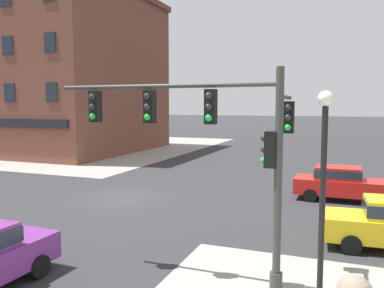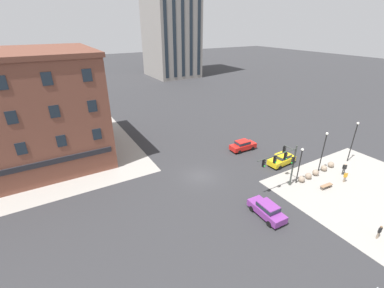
# 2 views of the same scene
# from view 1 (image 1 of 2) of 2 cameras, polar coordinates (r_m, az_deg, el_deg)

# --- Properties ---
(ground_plane) EXTENTS (320.00, 320.00, 0.00)m
(ground_plane) POSITION_cam_1_polar(r_m,az_deg,el_deg) (20.82, -9.71, -7.56)
(ground_plane) COLOR #2D2D30
(sidewalk_far_corner) EXTENTS (32.00, 32.00, 0.02)m
(sidewalk_far_corner) POSITION_cam_1_polar(r_m,az_deg,el_deg) (48.44, -17.93, -0.26)
(sidewalk_far_corner) COLOR gray
(sidewalk_far_corner) RESTS_ON ground
(traffic_signal_main) EXTENTS (6.49, 2.09, 5.63)m
(traffic_signal_main) POSITION_cam_1_polar(r_m,az_deg,el_deg) (10.47, 4.37, 0.67)
(traffic_signal_main) COLOR #383D38
(traffic_signal_main) RESTS_ON ground
(street_lamp_corner_near) EXTENTS (0.36, 0.36, 5.04)m
(street_lamp_corner_near) POSITION_cam_1_polar(r_m,az_deg,el_deg) (9.80, 18.27, -3.60)
(street_lamp_corner_near) COLOR black
(street_lamp_corner_near) RESTS_ON ground
(car_main_northbound_near) EXTENTS (4.43, 1.95, 1.68)m
(car_main_northbound_near) POSITION_cam_1_polar(r_m,az_deg,el_deg) (21.03, 20.40, -5.14)
(car_main_northbound_near) COLOR red
(car_main_northbound_near) RESTS_ON ground
(storefront_block_near_corner) EXTENTS (26.29, 17.84, 15.88)m
(storefront_block_near_corner) POSITION_cam_1_polar(r_m,az_deg,el_deg) (47.10, -22.59, 9.11)
(storefront_block_near_corner) COLOR brown
(storefront_block_near_corner) RESTS_ON ground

